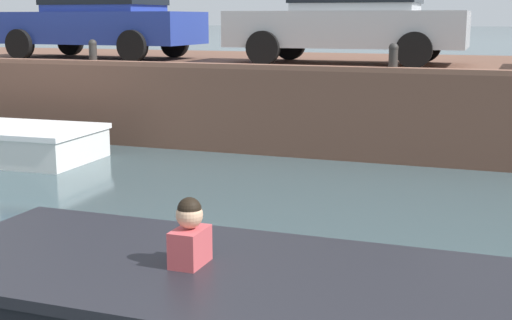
{
  "coord_description": "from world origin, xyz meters",
  "views": [
    {
      "loc": [
        1.43,
        -1.49,
        2.22
      ],
      "look_at": [
        -0.32,
        3.26,
        1.21
      ],
      "focal_mm": 50.0,
      "sensor_mm": 36.0,
      "label": 1
    }
  ],
  "objects": [
    {
      "name": "ground_plane",
      "position": [
        0.0,
        4.66,
        0.0
      ],
      "size": [
        400.0,
        400.0,
        0.0
      ],
      "primitive_type": "plane",
      "color": "#3D5156"
    },
    {
      "name": "motorboat_passing",
      "position": [
        -0.09,
        2.81,
        0.26
      ],
      "size": [
        6.86,
        1.88,
        1.01
      ],
      "color": "black",
      "rests_on": "ground"
    },
    {
      "name": "car_leftmost_blue",
      "position": [
        -6.73,
        11.39,
        2.25
      ],
      "size": [
        4.29,
        1.95,
        1.54
      ],
      "color": "#233893",
      "rests_on": "far_quay_wall"
    },
    {
      "name": "car_left_inner_silver",
      "position": [
        -1.5,
        11.39,
        2.25
      ],
      "size": [
        4.29,
        1.98,
        1.54
      ],
      "color": "#B7BABC",
      "rests_on": "far_quay_wall"
    },
    {
      "name": "far_quay_wall",
      "position": [
        0.0,
        12.33,
        0.7
      ],
      "size": [
        60.0,
        6.0,
        1.4
      ],
      "primitive_type": "cube",
      "color": "brown",
      "rests_on": "ground"
    },
    {
      "name": "mooring_bollard_west",
      "position": [
        -5.77,
        9.58,
        1.64
      ],
      "size": [
        0.15,
        0.15,
        0.45
      ],
      "color": "#2D2B28",
      "rests_on": "far_quay_wall"
    },
    {
      "name": "far_wall_coping",
      "position": [
        0.0,
        9.45,
        1.44
      ],
      "size": [
        60.0,
        0.24,
        0.08
      ],
      "primitive_type": "cube",
      "color": "brown",
      "rests_on": "far_quay_wall"
    },
    {
      "name": "mooring_bollard_mid",
      "position": [
        -0.4,
        9.58,
        1.64
      ],
      "size": [
        0.15,
        0.15,
        0.45
      ],
      "color": "#2D2B28",
      "rests_on": "far_quay_wall"
    }
  ]
}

